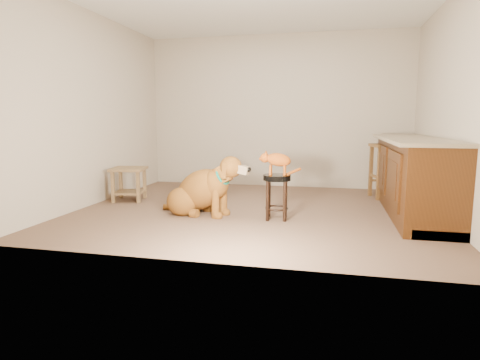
% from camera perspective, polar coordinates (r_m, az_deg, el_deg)
% --- Properties ---
extents(floor, '(4.50, 4.00, 0.01)m').
position_cam_1_polar(floor, '(5.22, 2.15, -4.29)').
color(floor, brown).
rests_on(floor, ground).
extents(room_shell, '(4.54, 4.04, 2.62)m').
position_cam_1_polar(room_shell, '(5.11, 2.26, 14.35)').
color(room_shell, '#B5A792').
rests_on(room_shell, ground).
extents(cabinet_run, '(0.70, 2.56, 0.94)m').
position_cam_1_polar(cabinet_run, '(5.45, 23.35, 0.26)').
color(cabinet_run, '#3F200B').
rests_on(cabinet_run, ground).
extents(padded_stool, '(0.32, 0.32, 0.53)m').
position_cam_1_polar(padded_stool, '(4.69, 5.25, -1.11)').
color(padded_stool, black).
rests_on(padded_stool, ground).
extents(wood_stool, '(0.53, 0.53, 0.81)m').
position_cam_1_polar(wood_stool, '(6.35, 20.12, 1.34)').
color(wood_stool, brown).
rests_on(wood_stool, ground).
extents(side_table, '(0.55, 0.55, 0.48)m').
position_cam_1_polar(side_table, '(5.99, -15.51, 0.15)').
color(side_table, brown).
rests_on(side_table, ground).
extents(golden_retriever, '(1.21, 0.68, 0.79)m').
position_cam_1_polar(golden_retriever, '(4.94, -5.44, -1.56)').
color(golden_retriever, brown).
rests_on(golden_retriever, ground).
extents(tabby_kitten, '(0.49, 0.20, 0.31)m').
position_cam_1_polar(tabby_kitten, '(4.65, 5.17, 2.79)').
color(tabby_kitten, '#97410F').
rests_on(tabby_kitten, padded_stool).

